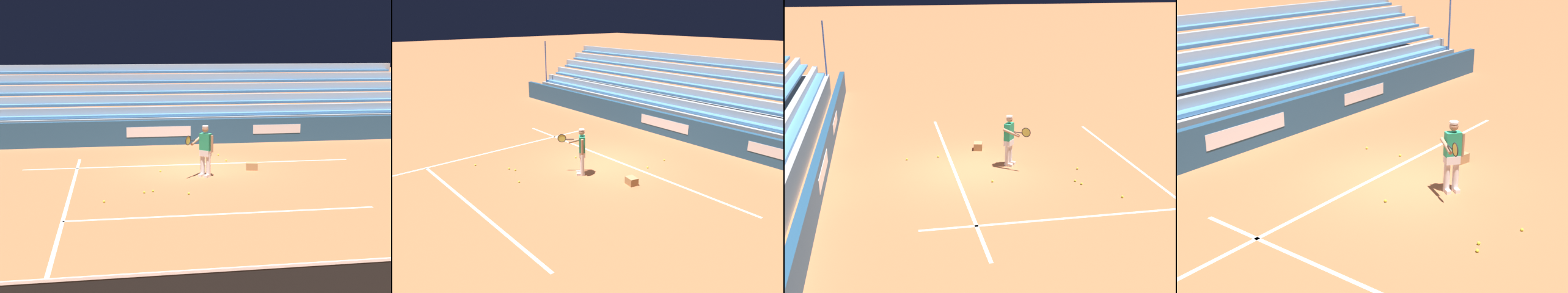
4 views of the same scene
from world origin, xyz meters
TOP-DOWN VIEW (x-y plane):
  - ground_plane at (0.00, 0.00)m, footprint 160.00×160.00m
  - court_baseline_white at (0.00, -0.50)m, footprint 12.00×0.10m
  - back_wall_sponsor_board at (-0.01, -4.67)m, footprint 25.49×0.25m
  - bleacher_stand at (0.00, -7.30)m, footprint 24.22×4.00m
  - tennis_player at (-0.18, 1.39)m, footprint 0.98×0.80m
  - ball_box_cardboard at (-1.98, 0.66)m, footprint 0.46×0.38m
  - tennis_ball_midcourt at (-1.38, -0.88)m, footprint 0.07×0.07m
  - tennis_ball_on_baseline at (1.23, 0.52)m, footprint 0.07×0.07m
  - tennis_ball_far_left at (1.67, 3.07)m, footprint 0.07×0.07m
  - tennis_ball_near_player at (0.65, 3.51)m, footprint 0.07×0.07m
  - tennis_ball_toward_net at (-1.29, -1.98)m, footprint 0.07×0.07m
  - tennis_ball_stray_back at (1.94, 3.18)m, footprint 0.07×0.07m

SIDE VIEW (x-z plane):
  - ground_plane at x=0.00m, z-range 0.00..0.00m
  - court_baseline_white at x=0.00m, z-range 0.00..0.01m
  - tennis_ball_midcourt at x=-1.38m, z-range 0.00..0.07m
  - tennis_ball_on_baseline at x=1.23m, z-range 0.00..0.07m
  - tennis_ball_far_left at x=1.67m, z-range 0.00..0.07m
  - tennis_ball_near_player at x=0.65m, z-range 0.00..0.07m
  - tennis_ball_toward_net at x=-1.29m, z-range 0.00..0.07m
  - tennis_ball_stray_back at x=1.94m, z-range 0.00..0.07m
  - ball_box_cardboard at x=-1.98m, z-range 0.00..0.26m
  - back_wall_sponsor_board at x=-0.01m, z-range 0.00..1.10m
  - bleacher_stand at x=0.00m, z-range -1.13..2.72m
  - tennis_player at x=-0.18m, z-range 0.04..1.75m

